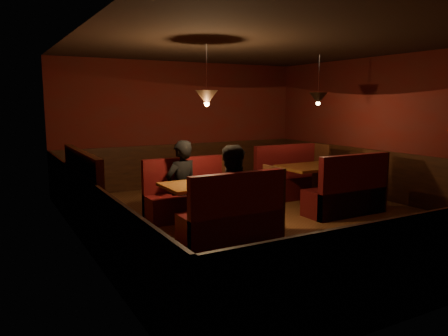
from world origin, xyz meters
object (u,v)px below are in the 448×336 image
second_table (316,176)px  main_table (208,193)px  diner_a (181,170)px  second_bench_far (290,181)px  main_bench_far (188,199)px  second_bench_near (348,195)px  diner_b (236,181)px  main_bench_near (234,220)px

second_table → main_table: bearing=-171.2°
main_table → diner_a: 0.76m
second_table → second_bench_far: size_ratio=0.90×
second_bench_far → diner_a: (-2.71, -0.54, 0.50)m
main_bench_far → second_table: (2.51, -0.39, 0.25)m
second_bench_near → diner_a: bearing=157.5°
main_bench_far → second_bench_far: bearing=9.8°
second_bench_near → diner_a: 2.97m
main_bench_far → diner_a: bearing=-149.5°
diner_a → main_table: bearing=88.7°
second_bench_near → diner_a: diner_a is taller
main_table → second_bench_far: (2.55, 1.22, -0.22)m
main_table → second_bench_near: (2.55, -0.44, -0.22)m
main_bench_far → diner_b: diner_b is taller
diner_b → second_bench_near: bearing=0.3°
main_table → second_bench_near: size_ratio=0.90×
main_bench_near → diner_b: diner_b is taller
main_bench_near → diner_a: size_ratio=0.89×
diner_a → main_bench_near: bearing=82.7°
main_bench_far → main_bench_near: size_ratio=1.00×
main_table → main_bench_far: 0.82m
diner_a → diner_b: 1.35m
diner_a → diner_b: diner_b is taller
second_bench_far → diner_b: bearing=-142.5°
second_table → diner_b: size_ratio=0.80×
main_table → second_table: main_table is taller
main_bench_far → second_bench_far: second_bench_far is taller
main_bench_far → second_bench_near: bearing=-25.7°
main_table → second_table: bearing=8.8°
main_table → main_bench_near: (0.02, -0.78, -0.24)m
second_bench_near → main_bench_far: bearing=154.3°
second_table → second_bench_near: bearing=-87.8°
main_table → diner_a: size_ratio=0.81×
diner_a → second_bench_near: bearing=143.7°
second_bench_far → diner_a: diner_a is taller
second_table → diner_b: 2.62m
second_bench_far → second_bench_near: (0.00, -1.66, 0.00)m
main_table → second_bench_near: second_bench_near is taller
second_bench_far → main_bench_near: bearing=-141.7°
main_bench_far → diner_a: (-0.17, -0.10, 0.52)m
second_table → second_bench_far: 0.86m
main_bench_near → main_bench_far: bearing=90.0°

